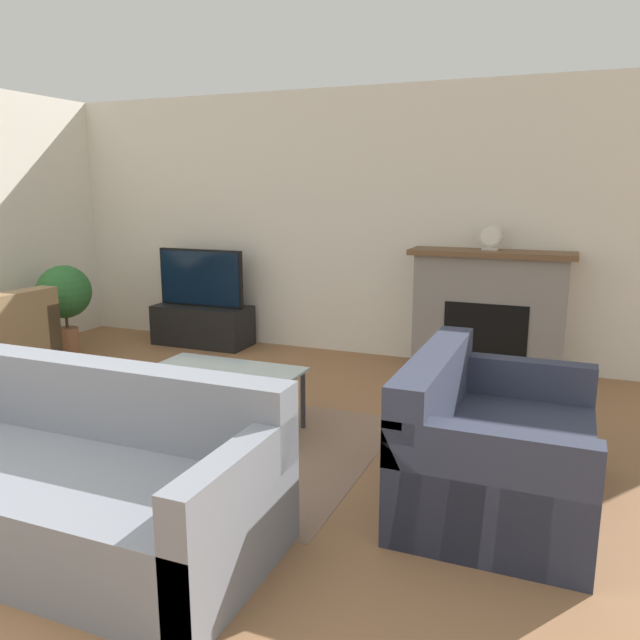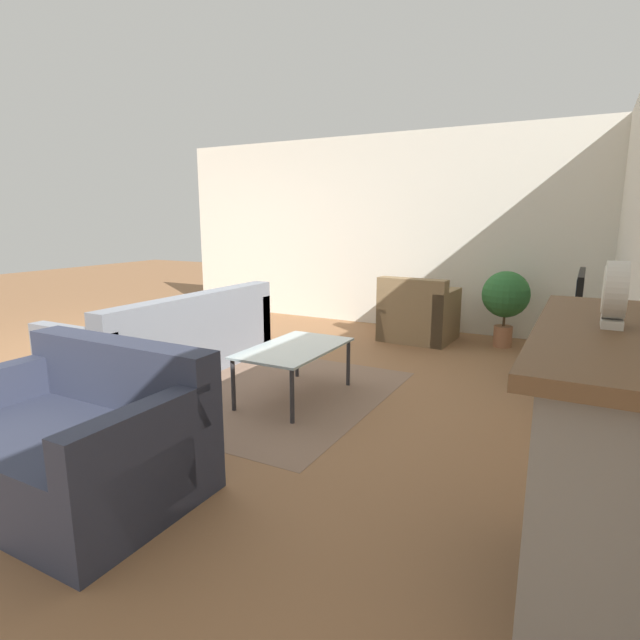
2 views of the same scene
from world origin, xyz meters
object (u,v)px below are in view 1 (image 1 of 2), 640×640
at_px(coffee_table, 222,376).
at_px(couch_loveseat, 491,451).
at_px(tv, 201,278).
at_px(couch_sectional, 57,480).
at_px(potted_plant, 64,295).
at_px(mantel_clock, 490,237).

bearing_deg(coffee_table, couch_loveseat, -8.86).
xyz_separation_m(tv, coffee_table, (1.53, -2.12, -0.34)).
relative_size(tv, coffee_table, 0.94).
bearing_deg(coffee_table, couch_sectional, -92.65).
bearing_deg(tv, couch_loveseat, -35.18).
distance_m(tv, potted_plant, 1.43).
height_order(tv, potted_plant, tv).
height_order(couch_sectional, couch_loveseat, same).
bearing_deg(couch_loveseat, mantel_clock, 8.54).
distance_m(couch_sectional, potted_plant, 3.87).
xyz_separation_m(couch_sectional, coffee_table, (0.07, 1.48, 0.13)).
xyz_separation_m(coffee_table, potted_plant, (-2.71, 1.33, 0.20)).
distance_m(tv, couch_sectional, 3.92).
relative_size(coffee_table, mantel_clock, 4.60).
height_order(couch_loveseat, potted_plant, potted_plant).
relative_size(coffee_table, potted_plant, 1.18).
xyz_separation_m(coffee_table, mantel_clock, (1.52, 2.25, 0.87)).
distance_m(tv, mantel_clock, 3.10).
relative_size(couch_loveseat, coffee_table, 1.30).
bearing_deg(couch_sectional, couch_loveseat, 31.03).
relative_size(tv, potted_plant, 1.10).
bearing_deg(potted_plant, couch_loveseat, -19.43).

